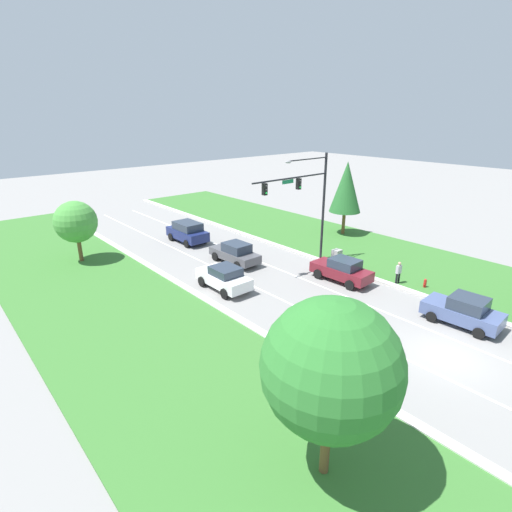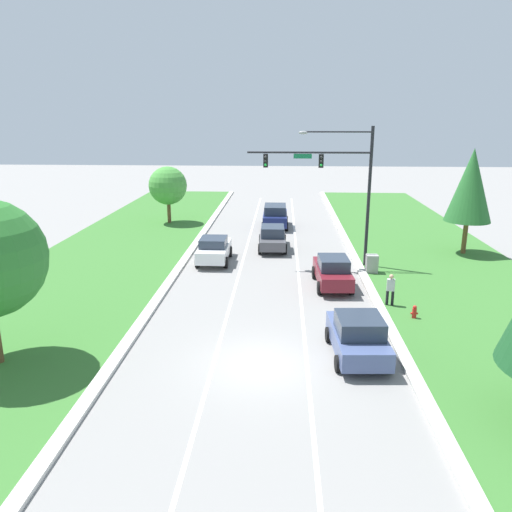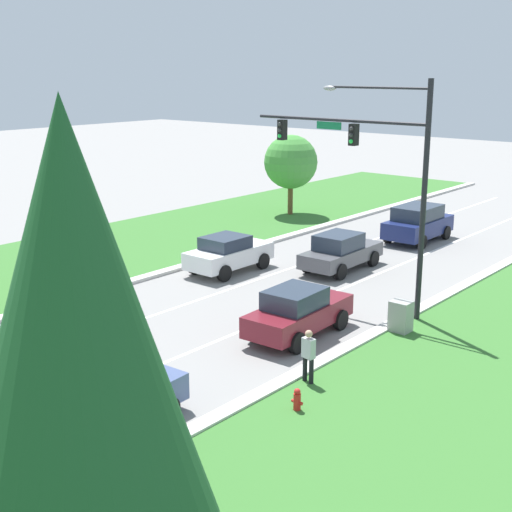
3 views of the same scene
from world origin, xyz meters
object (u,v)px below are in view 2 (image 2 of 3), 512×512
at_px(graphite_sedan, 273,237).
at_px(fire_hydrant, 414,313).
at_px(oak_near_left_tree, 168,186).
at_px(utility_cabinet, 372,264).
at_px(conifer_far_right_tree, 471,186).
at_px(burgundy_sedan, 333,271).
at_px(navy_suv, 275,216).
at_px(pedestrian, 391,289).
at_px(slate_blue_sedan, 358,336).
at_px(traffic_signal_mast, 336,176).
at_px(white_sedan, 214,249).

relative_size(graphite_sedan, fire_hydrant, 6.66).
distance_m(graphite_sedan, oak_near_left_tree, 12.88).
height_order(graphite_sedan, utility_cabinet, graphite_sedan).
bearing_deg(utility_cabinet, conifer_far_right_tree, 34.15).
bearing_deg(utility_cabinet, graphite_sedan, 138.26).
xyz_separation_m(burgundy_sedan, navy_suv, (-3.46, 15.30, 0.13)).
bearing_deg(pedestrian, utility_cabinet, -81.37).
height_order(utility_cabinet, pedestrian, pedestrian).
relative_size(slate_blue_sedan, conifer_far_right_tree, 0.59).
bearing_deg(traffic_signal_mast, slate_blue_sedan, -90.87).
xyz_separation_m(traffic_signal_mast, slate_blue_sedan, (-0.19, -12.50, -4.85)).
bearing_deg(oak_near_left_tree, graphite_sedan, -42.15).
bearing_deg(graphite_sedan, conifer_far_right_tree, -4.15).
xyz_separation_m(white_sedan, conifer_far_right_tree, (16.94, 2.88, 3.89)).
bearing_deg(fire_hydrant, oak_near_left_tree, 127.77).
height_order(white_sedan, slate_blue_sedan, slate_blue_sedan).
distance_m(slate_blue_sedan, oak_near_left_tree, 28.26).
distance_m(navy_suv, oak_near_left_tree, 9.79).
bearing_deg(navy_suv, white_sedan, -109.56).
bearing_deg(slate_blue_sedan, utility_cabinet, 74.48).
distance_m(slate_blue_sedan, fire_hydrant, 5.07).
relative_size(utility_cabinet, pedestrian, 0.69).
relative_size(navy_suv, pedestrian, 2.68).
xyz_separation_m(graphite_sedan, white_sedan, (-3.73, -3.53, 0.00)).
bearing_deg(graphite_sedan, white_sedan, -137.90).
relative_size(traffic_signal_mast, slate_blue_sedan, 2.04).
relative_size(burgundy_sedan, navy_suv, 1.00).
relative_size(white_sedan, pedestrian, 2.53).
xyz_separation_m(utility_cabinet, conifer_far_right_tree, (7.09, 4.81, 4.16)).
height_order(utility_cabinet, fire_hydrant, utility_cabinet).
relative_size(pedestrian, conifer_far_right_tree, 0.23).
xyz_separation_m(burgundy_sedan, slate_blue_sedan, (0.20, -8.47, -0.02)).
relative_size(graphite_sedan, utility_cabinet, 3.97).
relative_size(traffic_signal_mast, pedestrian, 5.12).
relative_size(navy_suv, fire_hydrant, 6.47).
bearing_deg(traffic_signal_mast, burgundy_sedan, -95.47).
distance_m(burgundy_sedan, pedestrian, 3.92).
bearing_deg(utility_cabinet, slate_blue_sedan, -102.32).
bearing_deg(burgundy_sedan, white_sedan, 145.99).
distance_m(burgundy_sedan, slate_blue_sedan, 8.47).
distance_m(slate_blue_sedan, pedestrian, 6.01).
relative_size(slate_blue_sedan, utility_cabinet, 3.62).
height_order(slate_blue_sedan, fire_hydrant, slate_blue_sedan).
bearing_deg(white_sedan, conifer_far_right_tree, 9.45).
distance_m(navy_suv, utility_cabinet, 14.15).
xyz_separation_m(graphite_sedan, pedestrian, (6.11, -10.92, 0.07)).
height_order(utility_cabinet, oak_near_left_tree, oak_near_left_tree).
bearing_deg(burgundy_sedan, navy_suv, 100.20).
height_order(navy_suv, utility_cabinet, navy_suv).
bearing_deg(burgundy_sedan, traffic_signal_mast, 81.98).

